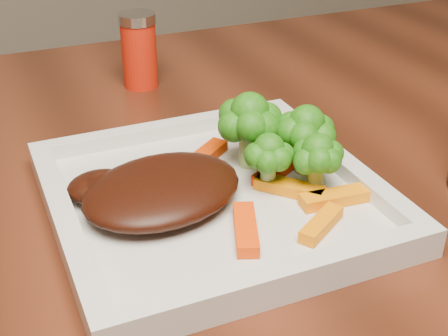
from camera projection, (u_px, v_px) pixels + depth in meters
name	position (u px, v px, depth m)	size (l,w,h in m)	color
plate	(213.00, 201.00, 0.54)	(0.27, 0.27, 0.01)	silver
steak	(162.00, 190.00, 0.52)	(0.14, 0.11, 0.03)	#331007
broccoli_0	(249.00, 131.00, 0.57)	(0.07, 0.07, 0.07)	#297112
broccoli_1	(306.00, 139.00, 0.56)	(0.06, 0.06, 0.06)	#1A7213
broccoli_2	(317.00, 161.00, 0.53)	(0.05, 0.05, 0.06)	#1A7012
broccoli_3	(269.00, 157.00, 0.53)	(0.05, 0.05, 0.06)	#377713
carrot_0	(321.00, 224.00, 0.49)	(0.05, 0.01, 0.01)	orange
carrot_1	(337.00, 197.00, 0.52)	(0.06, 0.02, 0.01)	orange
carrot_2	(246.00, 229.00, 0.48)	(0.06, 0.02, 0.01)	#FF3D04
carrot_3	(288.00, 145.00, 0.61)	(0.06, 0.02, 0.01)	#FF1404
carrot_4	(205.00, 156.00, 0.59)	(0.06, 0.02, 0.01)	#C73103
carrot_5	(290.00, 188.00, 0.54)	(0.06, 0.02, 0.01)	orange
carrot_6	(276.00, 171.00, 0.56)	(0.06, 0.02, 0.01)	red
spice_shaker	(139.00, 51.00, 0.76)	(0.04, 0.04, 0.09)	red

